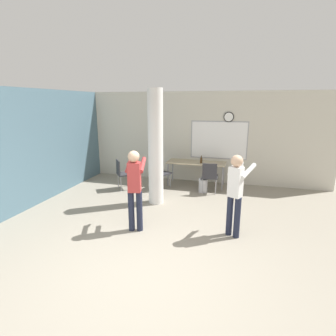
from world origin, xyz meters
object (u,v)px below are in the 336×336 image
at_px(chair_near_pillar, 123,172).
at_px(person_playing_side, 236,189).
at_px(folding_table, 196,164).
at_px(chair_table_left, 160,172).
at_px(chair_table_right, 210,175).
at_px(person_playing_front, 135,184).
at_px(bottle_on_table, 201,160).

distance_m(chair_near_pillar, person_playing_side, 3.79).
xyz_separation_m(folding_table, chair_table_left, (-0.96, -0.58, -0.17)).
height_order(folding_table, chair_table_right, chair_table_right).
height_order(folding_table, person_playing_front, person_playing_front).
xyz_separation_m(chair_near_pillar, person_playing_side, (3.20, -1.99, 0.41)).
xyz_separation_m(bottle_on_table, person_playing_front, (-0.83, -3.05, 0.13)).
bearing_deg(chair_near_pillar, person_playing_front, -59.70).
xyz_separation_m(bottle_on_table, chair_near_pillar, (-2.15, -0.79, -0.31)).
height_order(chair_near_pillar, person_playing_side, person_playing_side).
distance_m(folding_table, bottle_on_table, 0.24).
height_order(chair_table_left, chair_table_right, same).
bearing_deg(folding_table, chair_near_pillar, -155.70).
bearing_deg(chair_table_left, person_playing_side, -46.75).
height_order(chair_near_pillar, chair_table_left, same).
bearing_deg(person_playing_side, chair_table_left, 133.25).
relative_size(chair_near_pillar, person_playing_front, 0.54).
distance_m(bottle_on_table, chair_table_left, 1.26).
bearing_deg(chair_table_left, person_playing_front, -83.49).
xyz_separation_m(chair_table_left, person_playing_front, (0.29, -2.58, 0.44)).
xyz_separation_m(chair_near_pillar, chair_table_right, (2.47, 0.34, 0.00)).
relative_size(person_playing_side, person_playing_front, 0.98).
height_order(folding_table, chair_near_pillar, chair_near_pillar).
relative_size(folding_table, person_playing_front, 1.08).
xyz_separation_m(chair_table_left, chair_table_right, (1.44, 0.02, 0.00)).
relative_size(chair_near_pillar, chair_table_left, 1.00).
xyz_separation_m(bottle_on_table, person_playing_side, (1.05, -2.77, 0.11)).
distance_m(chair_table_left, chair_table_right, 1.44).
distance_m(bottle_on_table, person_playing_side, 2.96).
bearing_deg(folding_table, bottle_on_table, -35.55).
relative_size(folding_table, chair_near_pillar, 1.99).
distance_m(bottle_on_table, chair_near_pillar, 2.31).
bearing_deg(folding_table, person_playing_front, -101.95).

